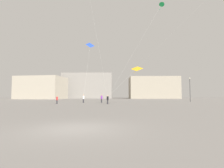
# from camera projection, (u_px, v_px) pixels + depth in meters

# --- Properties ---
(ground_plane) EXTENTS (300.00, 300.00, 0.00)m
(ground_plane) POSITION_uv_depth(u_px,v_px,m) (76.00, 129.00, 8.41)
(ground_plane) COLOR gray
(person_in_purple) EXTENTS (0.40, 0.40, 1.83)m
(person_in_purple) POSITION_uv_depth(u_px,v_px,m) (102.00, 98.00, 38.39)
(person_in_purple) COLOR #2D2D33
(person_in_purple) RESTS_ON ground_plane
(person_in_white) EXTENTS (0.40, 0.40, 1.82)m
(person_in_white) POSITION_uv_depth(u_px,v_px,m) (83.00, 98.00, 38.36)
(person_in_white) COLOR #2D2D33
(person_in_white) RESTS_ON ground_plane
(person_in_black) EXTENTS (0.37, 0.37, 1.68)m
(person_in_black) POSITION_uv_depth(u_px,v_px,m) (108.00, 99.00, 32.01)
(person_in_black) COLOR #2D2D33
(person_in_black) RESTS_ON ground_plane
(person_in_red) EXTENTS (0.34, 0.34, 1.57)m
(person_in_red) POSITION_uv_depth(u_px,v_px,m) (57.00, 99.00, 33.20)
(person_in_red) COLOR #2D2D33
(person_in_red) RESTS_ON ground_plane
(kite_cyan_delta) EXTENTS (13.89, 12.41, 12.37)m
(kite_cyan_delta) POSITION_uv_depth(u_px,v_px,m) (205.00, 1.00, 20.60)
(kite_cyan_delta) COLOR #1EB2C6
(kite_cobalt_delta) EXTENTS (1.78, 2.95, 12.72)m
(kite_cobalt_delta) POSITION_uv_depth(u_px,v_px,m) (90.00, 46.00, 41.28)
(kite_cobalt_delta) COLOR blue
(kite_amber_delta) EXTENTS (6.02, 3.44, 5.13)m
(kite_amber_delta) POSITION_uv_depth(u_px,v_px,m) (137.00, 69.00, 29.10)
(kite_amber_delta) COLOR yellow
(kite_emerald_diamond) EXTENTS (9.30, 6.60, 14.26)m
(kite_emerald_diamond) POSITION_uv_depth(u_px,v_px,m) (159.00, 8.00, 26.42)
(kite_emerald_diamond) COLOR green
(building_left_hall) EXTENTS (21.42, 15.11, 10.33)m
(building_left_hall) POSITION_uv_depth(u_px,v_px,m) (42.00, 88.00, 81.94)
(building_left_hall) COLOR #B2A893
(building_left_hall) RESTS_ON ground_plane
(building_centre_hall) EXTENTS (28.10, 16.46, 13.87)m
(building_centre_hall) POSITION_uv_depth(u_px,v_px,m) (88.00, 86.00, 100.17)
(building_centre_hall) COLOR gray
(building_centre_hall) RESTS_ON ground_plane
(building_right_hall) EXTENTS (25.77, 14.91, 11.31)m
(building_right_hall) POSITION_uv_depth(u_px,v_px,m) (153.00, 88.00, 92.75)
(building_right_hall) COLOR #A39984
(building_right_hall) RESTS_ON ground_plane
(lamppost_west) EXTENTS (0.36, 0.36, 6.13)m
(lamppost_west) POSITION_uv_depth(u_px,v_px,m) (190.00, 86.00, 44.27)
(lamppost_west) COLOR #2D2D30
(lamppost_west) RESTS_ON ground_plane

